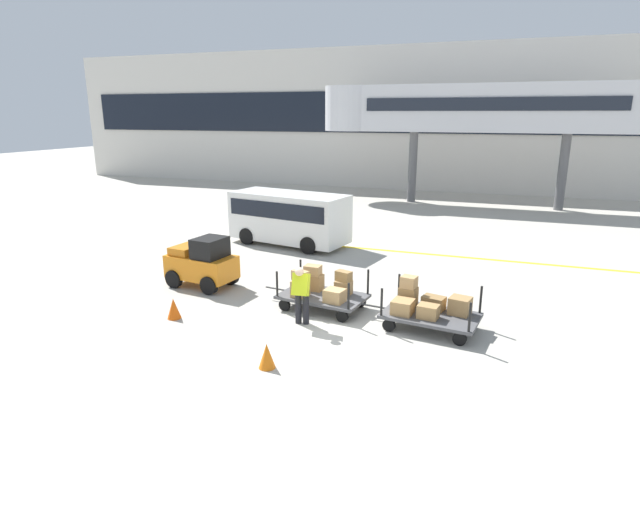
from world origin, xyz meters
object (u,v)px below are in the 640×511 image
at_px(shuttle_van, 289,215).
at_px(safety_cone_far, 267,356).
at_px(baggage_handler, 301,292).
at_px(baggage_tug, 202,263).
at_px(baggage_cart_middle, 427,308).
at_px(baggage_cart_lead, 321,290).
at_px(safety_cone_near, 174,308).

distance_m(shuttle_van, safety_cone_far, 10.65).
xyz_separation_m(baggage_handler, safety_cone_far, (0.16, -2.38, -0.59)).
xyz_separation_m(baggage_tug, safety_cone_far, (4.14, -4.16, -0.48)).
relative_size(baggage_cart_middle, shuttle_van, 0.60).
relative_size(baggage_cart_lead, safety_cone_near, 5.58).
bearing_deg(shuttle_van, baggage_cart_lead, -60.21).
distance_m(baggage_tug, baggage_handler, 4.36).
bearing_deg(baggage_cart_middle, baggage_handler, -163.69).
relative_size(baggage_tug, safety_cone_near, 4.05).
xyz_separation_m(baggage_cart_lead, safety_cone_far, (0.06, -3.60, -0.27)).
bearing_deg(baggage_tug, baggage_cart_middle, -7.27).
bearing_deg(baggage_handler, baggage_cart_lead, 85.22).
bearing_deg(baggage_cart_middle, safety_cone_near, -165.58).
xyz_separation_m(safety_cone_near, safety_cone_far, (3.46, -1.64, 0.00)).
bearing_deg(shuttle_van, safety_cone_far, -69.62).
distance_m(baggage_cart_middle, safety_cone_near, 6.53).
distance_m(baggage_handler, safety_cone_near, 3.43).
bearing_deg(baggage_cart_lead, safety_cone_near, -150.07).
relative_size(baggage_cart_middle, baggage_handler, 1.97).
height_order(baggage_cart_middle, shuttle_van, shuttle_van).
distance_m(baggage_cart_middle, shuttle_van, 9.38).
bearing_deg(shuttle_van, safety_cone_near, -88.37).
xyz_separation_m(baggage_cart_lead, safety_cone_near, (-3.40, -1.96, -0.27)).
height_order(baggage_tug, baggage_handler, baggage_tug).
bearing_deg(shuttle_van, baggage_cart_middle, -45.52).
height_order(baggage_handler, shuttle_van, shuttle_van).
xyz_separation_m(baggage_handler, shuttle_van, (-3.53, 7.56, 0.37)).
distance_m(baggage_cart_lead, safety_cone_near, 3.93).
distance_m(baggage_handler, shuttle_van, 8.35).
relative_size(baggage_cart_middle, safety_cone_near, 5.58).
bearing_deg(baggage_handler, safety_cone_far, -86.08).
xyz_separation_m(baggage_cart_lead, shuttle_van, (-3.63, 6.34, 0.69)).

